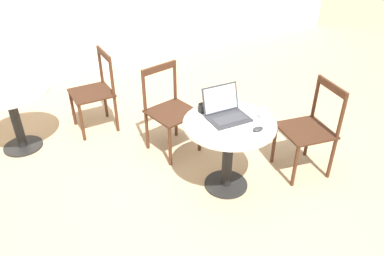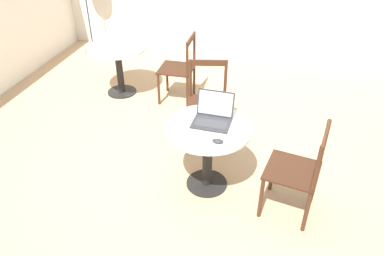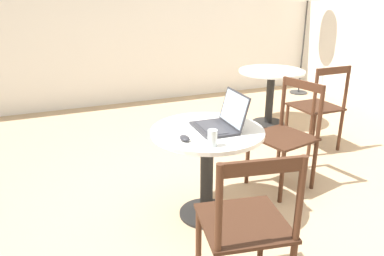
{
  "view_description": "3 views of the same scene",
  "coord_description": "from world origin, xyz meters",
  "px_view_note": "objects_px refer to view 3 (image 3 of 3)",
  "views": [
    {
      "loc": [
        -2.5,
        1.55,
        2.36
      ],
      "look_at": [
        0.01,
        0.16,
        0.59
      ],
      "focal_mm": 35.0,
      "sensor_mm": 36.0,
      "label": 1
    },
    {
      "loc": [
        -3.04,
        -0.62,
        2.59
      ],
      "look_at": [
        -0.02,
        0.12,
        0.52
      ],
      "focal_mm": 35.0,
      "sensor_mm": 36.0,
      "label": 2
    },
    {
      "loc": [
        -1.29,
        -2.35,
        1.63
      ],
      "look_at": [
        -0.22,
        0.22,
        0.61
      ],
      "focal_mm": 35.0,
      "sensor_mm": 36.0,
      "label": 3
    }
  ],
  "objects_px": {
    "cafe_table_mid": "(271,83)",
    "laptop": "(220,122)",
    "mug": "(235,115)",
    "cafe_table_near": "(207,151)",
    "chair_near_right": "(286,136)",
    "drinking_glass": "(212,138)",
    "chair_near_front": "(246,227)",
    "chair_mid_front": "(318,107)",
    "mouse": "(185,138)"
  },
  "relations": [
    {
      "from": "laptop",
      "to": "mug",
      "type": "xyz_separation_m",
      "value": [
        0.19,
        0.13,
        -0.01
      ]
    },
    {
      "from": "mug",
      "to": "cafe_table_near",
      "type": "bearing_deg",
      "value": -158.81
    },
    {
      "from": "laptop",
      "to": "mug",
      "type": "relative_size",
      "value": 3.09
    },
    {
      "from": "chair_near_right",
      "to": "drinking_glass",
      "type": "height_order",
      "value": "chair_near_right"
    },
    {
      "from": "cafe_table_near",
      "to": "mouse",
      "type": "height_order",
      "value": "mouse"
    },
    {
      "from": "chair_mid_front",
      "to": "mouse",
      "type": "bearing_deg",
      "value": -155.29
    },
    {
      "from": "cafe_table_near",
      "to": "laptop",
      "type": "relative_size",
      "value": 2.25
    },
    {
      "from": "chair_near_front",
      "to": "cafe_table_mid",
      "type": "bearing_deg",
      "value": 53.71
    },
    {
      "from": "cafe_table_near",
      "to": "laptop",
      "type": "xyz_separation_m",
      "value": [
        0.09,
        -0.02,
        0.22
      ]
    },
    {
      "from": "chair_mid_front",
      "to": "mug",
      "type": "bearing_deg",
      "value": -155.48
    },
    {
      "from": "chair_near_front",
      "to": "chair_mid_front",
      "type": "relative_size",
      "value": 1.0
    },
    {
      "from": "cafe_table_near",
      "to": "mug",
      "type": "height_order",
      "value": "mug"
    },
    {
      "from": "cafe_table_mid",
      "to": "drinking_glass",
      "type": "distance_m",
      "value": 2.58
    },
    {
      "from": "chair_near_front",
      "to": "drinking_glass",
      "type": "xyz_separation_m",
      "value": [
        0.06,
        0.55,
        0.29
      ]
    },
    {
      "from": "mouse",
      "to": "cafe_table_near",
      "type": "bearing_deg",
      "value": 29.84
    },
    {
      "from": "cafe_table_near",
      "to": "drinking_glass",
      "type": "relative_size",
      "value": 7.41
    },
    {
      "from": "chair_near_front",
      "to": "mug",
      "type": "bearing_deg",
      "value": 65.04
    },
    {
      "from": "cafe_table_near",
      "to": "cafe_table_mid",
      "type": "relative_size",
      "value": 1.0
    },
    {
      "from": "mug",
      "to": "chair_mid_front",
      "type": "bearing_deg",
      "value": 24.52
    },
    {
      "from": "cafe_table_mid",
      "to": "chair_mid_front",
      "type": "height_order",
      "value": "chair_mid_front"
    },
    {
      "from": "chair_near_front",
      "to": "chair_near_right",
      "type": "relative_size",
      "value": 1.0
    },
    {
      "from": "cafe_table_near",
      "to": "chair_mid_front",
      "type": "height_order",
      "value": "chair_mid_front"
    },
    {
      "from": "chair_mid_front",
      "to": "drinking_glass",
      "type": "bearing_deg",
      "value": -149.71
    },
    {
      "from": "chair_near_front",
      "to": "mouse",
      "type": "bearing_deg",
      "value": 95.44
    },
    {
      "from": "cafe_table_mid",
      "to": "chair_near_front",
      "type": "height_order",
      "value": "chair_near_front"
    },
    {
      "from": "laptop",
      "to": "drinking_glass",
      "type": "bearing_deg",
      "value": -125.64
    },
    {
      "from": "cafe_table_near",
      "to": "mouse",
      "type": "distance_m",
      "value": 0.32
    },
    {
      "from": "chair_near_right",
      "to": "mug",
      "type": "bearing_deg",
      "value": -172.88
    },
    {
      "from": "chair_near_front",
      "to": "chair_near_right",
      "type": "bearing_deg",
      "value": 45.61
    },
    {
      "from": "mug",
      "to": "chair_near_right",
      "type": "bearing_deg",
      "value": 7.12
    },
    {
      "from": "chair_mid_front",
      "to": "drinking_glass",
      "type": "xyz_separation_m",
      "value": [
        -1.75,
        -1.02,
        0.29
      ]
    },
    {
      "from": "mouse",
      "to": "mug",
      "type": "relative_size",
      "value": 0.85
    },
    {
      "from": "laptop",
      "to": "mouse",
      "type": "xyz_separation_m",
      "value": [
        -0.32,
        -0.11,
        -0.04
      ]
    },
    {
      "from": "cafe_table_near",
      "to": "chair_mid_front",
      "type": "distance_m",
      "value": 1.8
    },
    {
      "from": "drinking_glass",
      "to": "cafe_table_near",
      "type": "bearing_deg",
      "value": 70.88
    },
    {
      "from": "cafe_table_near",
      "to": "mug",
      "type": "xyz_separation_m",
      "value": [
        0.28,
        0.11,
        0.2
      ]
    },
    {
      "from": "chair_near_right",
      "to": "laptop",
      "type": "bearing_deg",
      "value": -165.04
    },
    {
      "from": "chair_near_right",
      "to": "mug",
      "type": "distance_m",
      "value": 0.62
    },
    {
      "from": "chair_near_right",
      "to": "mouse",
      "type": "height_order",
      "value": "chair_near_right"
    },
    {
      "from": "cafe_table_near",
      "to": "cafe_table_mid",
      "type": "xyz_separation_m",
      "value": [
        1.64,
        1.61,
        0.0
      ]
    },
    {
      "from": "cafe_table_mid",
      "to": "laptop",
      "type": "distance_m",
      "value": 2.26
    },
    {
      "from": "cafe_table_near",
      "to": "mug",
      "type": "relative_size",
      "value": 6.96
    },
    {
      "from": "cafe_table_near",
      "to": "chair_near_right",
      "type": "xyz_separation_m",
      "value": [
        0.83,
        0.18,
        -0.07
      ]
    },
    {
      "from": "chair_mid_front",
      "to": "mouse",
      "type": "xyz_separation_m",
      "value": [
        -1.87,
        -0.86,
        0.25
      ]
    },
    {
      "from": "chair_near_right",
      "to": "drinking_glass",
      "type": "xyz_separation_m",
      "value": [
        -0.93,
        -0.47,
        0.29
      ]
    },
    {
      "from": "cafe_table_mid",
      "to": "mug",
      "type": "bearing_deg",
      "value": -132.09
    },
    {
      "from": "cafe_table_mid",
      "to": "mouse",
      "type": "bearing_deg",
      "value": -136.95
    },
    {
      "from": "chair_near_front",
      "to": "laptop",
      "type": "relative_size",
      "value": 2.56
    },
    {
      "from": "chair_mid_front",
      "to": "chair_near_right",
      "type": "bearing_deg",
      "value": -145.74
    },
    {
      "from": "chair_near_front",
      "to": "mug",
      "type": "distance_m",
      "value": 1.08
    }
  ]
}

